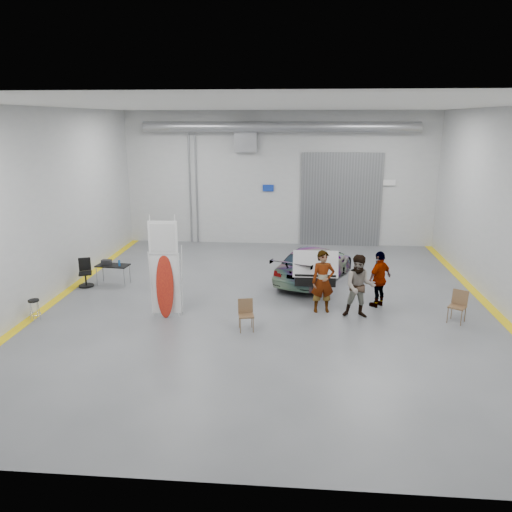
# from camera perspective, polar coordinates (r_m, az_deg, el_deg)

# --- Properties ---
(ground) EXTENTS (16.00, 16.00, 0.00)m
(ground) POSITION_cam_1_polar(r_m,az_deg,el_deg) (15.72, 1.43, -5.59)
(ground) COLOR #585B5F
(ground) RESTS_ON ground
(room_shell) EXTENTS (14.02, 16.18, 6.01)m
(room_shell) POSITION_cam_1_polar(r_m,az_deg,el_deg) (16.96, 2.80, 10.13)
(room_shell) COLOR #B1B3B6
(room_shell) RESTS_ON ground
(sedan_car) EXTENTS (3.30, 4.59, 1.23)m
(sedan_car) POSITION_cam_1_polar(r_m,az_deg,el_deg) (17.99, 6.65, -0.89)
(sedan_car) COLOR silver
(sedan_car) RESTS_ON ground
(person_a) EXTENTS (0.76, 0.56, 1.90)m
(person_a) POSITION_cam_1_polar(r_m,az_deg,el_deg) (15.00, 7.65, -2.92)
(person_a) COLOR #967952
(person_a) RESTS_ON ground
(person_b) EXTENTS (0.96, 0.76, 1.89)m
(person_b) POSITION_cam_1_polar(r_m,az_deg,el_deg) (14.78, 11.75, -3.42)
(person_b) COLOR slate
(person_b) RESTS_ON ground
(person_c) EXTENTS (1.02, 1.02, 1.77)m
(person_c) POSITION_cam_1_polar(r_m,az_deg,el_deg) (15.79, 13.92, -2.56)
(person_c) COLOR #A56937
(person_c) RESTS_ON ground
(surfboard_display) EXTENTS (0.86, 0.27, 3.05)m
(surfboard_display) POSITION_cam_1_polar(r_m,az_deg,el_deg) (14.64, -10.45, -2.35)
(surfboard_display) COLOR white
(surfboard_display) RESTS_ON ground
(folding_chair_near) EXTENTS (0.48, 0.50, 0.86)m
(folding_chair_near) POSITION_cam_1_polar(r_m,az_deg,el_deg) (13.81, -1.13, -7.45)
(folding_chair_near) COLOR brown
(folding_chair_near) RESTS_ON ground
(folding_chair_far) EXTENTS (0.60, 0.65, 0.92)m
(folding_chair_far) POSITION_cam_1_polar(r_m,az_deg,el_deg) (15.43, 21.93, -6.03)
(folding_chair_far) COLOR brown
(folding_chair_far) RESTS_ON ground
(shop_stool) EXTENTS (0.32, 0.32, 0.64)m
(shop_stool) POSITION_cam_1_polar(r_m,az_deg,el_deg) (15.77, -23.97, -5.69)
(shop_stool) COLOR black
(shop_stool) RESTS_ON ground
(work_table) EXTENTS (1.17, 0.67, 0.91)m
(work_table) POSITION_cam_1_polar(r_m,az_deg,el_deg) (18.15, -16.23, -0.98)
(work_table) COLOR gray
(work_table) RESTS_ON ground
(office_chair) EXTENTS (0.55, 0.58, 0.97)m
(office_chair) POSITION_cam_1_polar(r_m,az_deg,el_deg) (18.29, -18.84, -1.99)
(office_chair) COLOR black
(office_chair) RESTS_ON ground
(trunk_lid) EXTENTS (1.44, 0.87, 0.04)m
(trunk_lid) POSITION_cam_1_polar(r_m,az_deg,el_deg) (16.01, 6.91, -0.58)
(trunk_lid) COLOR silver
(trunk_lid) RESTS_ON sedan_car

